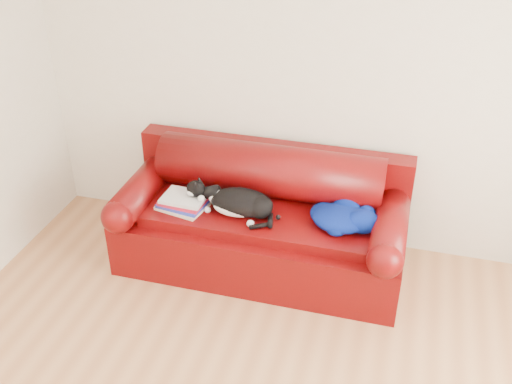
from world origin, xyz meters
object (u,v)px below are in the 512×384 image
at_px(book_stack, 183,202).
at_px(sofa_base, 261,238).
at_px(cat, 240,203).
at_px(blanket, 343,217).

bearing_deg(book_stack, sofa_base, 13.97).
bearing_deg(book_stack, cat, 3.80).
distance_m(sofa_base, cat, 0.39).
bearing_deg(blanket, book_stack, -175.38).
relative_size(sofa_base, cat, 3.26).
height_order(book_stack, cat, cat).
distance_m(book_stack, blanket, 1.16).
bearing_deg(sofa_base, cat, -139.65).
xyz_separation_m(book_stack, cat, (0.42, 0.03, 0.04)).
height_order(cat, blanket, cat).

